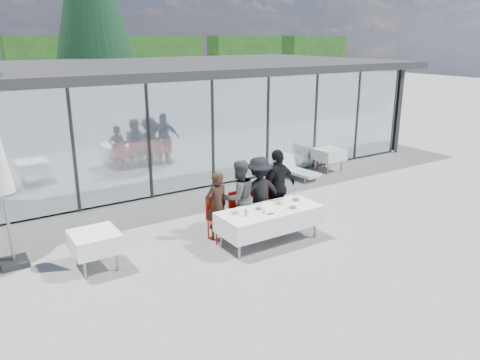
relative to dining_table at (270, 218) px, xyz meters
The scene contains 24 objects.
ground 0.55m from the dining_table, behind, with size 90.00×90.00×0.00m, color gray.
pavilion 8.51m from the dining_table, 77.06° to the left, with size 14.80×8.80×3.44m.
dining_table is the anchor object (origin of this frame).
diner_a 1.17m from the dining_table, 138.29° to the left, with size 0.55×0.55×1.52m, color #312115.
diner_chair_a 1.14m from the dining_table, 138.95° to the left, with size 0.44×0.44×0.97m.
diner_b 0.88m from the dining_table, 110.44° to the left, with size 0.82×0.82×1.69m, color #444444.
diner_chair_b 0.80m from the dining_table, 110.88° to the left, with size 0.44×0.44×0.97m.
diner_c 0.87m from the dining_table, 71.20° to the left, with size 1.09×1.09×1.69m, color black.
diner_chair_c 0.79m from the dining_table, 70.79° to the left, with size 0.44×0.44×0.97m.
diner_d 1.16m from the dining_table, 44.03° to the left, with size 1.05×1.05×1.80m, color black.
diner_chair_d 1.09m from the dining_table, 43.36° to the left, with size 0.44×0.44×0.97m.
plate_a 0.82m from the dining_table, 167.63° to the left, with size 0.29×0.29×0.07m.
plate_b 0.34m from the dining_table, 154.74° to the left, with size 0.29×0.29×0.07m.
plate_c 0.45m from the dining_table, 22.29° to the left, with size 0.29×0.29×0.07m.
plate_d 0.85m from the dining_table, ahead, with size 0.29×0.29×0.07m.
plate_extra 0.55m from the dining_table, 28.66° to the right, with size 0.29×0.29×0.07m.
juice_bottle 0.73m from the dining_table, behind, with size 0.06×0.06×0.15m, color #8DBF4F.
drinking_glasses 0.41m from the dining_table, 149.10° to the right, with size 0.07×0.07×0.10m.
folded_eyeglasses 0.37m from the dining_table, 123.58° to the right, with size 0.14×0.03×0.01m, color black.
spare_table_left 3.60m from the dining_table, 167.07° to the left, with size 0.86×0.86×0.74m.
spare_table_right 6.12m from the dining_table, 34.96° to the left, with size 0.86×0.86×0.74m.
spare_chair_a 6.40m from the dining_table, 39.57° to the left, with size 0.58×0.58×0.97m.
spare_chair_b 6.00m from the dining_table, 46.29° to the left, with size 0.62×0.62×0.97m.
lounger 5.09m from the dining_table, 44.13° to the left, with size 0.79×1.41×0.72m.
Camera 1 is at (-5.47, -7.47, 4.25)m, focal length 35.00 mm.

